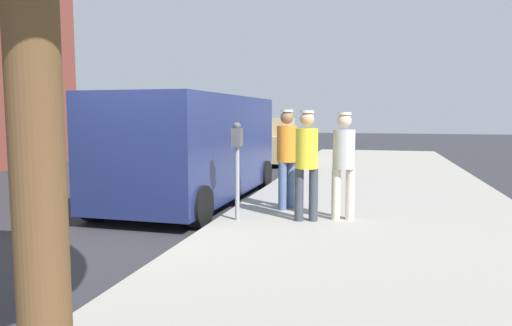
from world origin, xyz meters
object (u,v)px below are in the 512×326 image
at_px(pedestrian_in_gray, 344,159).
at_px(parked_van, 194,146).
at_px(pedestrian_in_yellow, 307,158).
at_px(pedestrian_in_orange, 287,152).
at_px(parked_sedan_ahead, 269,142).
at_px(parking_meter_near, 237,154).

height_order(pedestrian_in_gray, parked_van, parked_van).
relative_size(pedestrian_in_gray, pedestrian_in_yellow, 0.98).
xyz_separation_m(pedestrian_in_orange, parked_sedan_ahead, (-2.35, 9.20, -0.39)).
bearing_deg(pedestrian_in_yellow, parking_meter_near, -169.00).
relative_size(parking_meter_near, pedestrian_in_yellow, 0.90).
height_order(pedestrian_in_gray, pedestrian_in_orange, pedestrian_in_orange).
bearing_deg(parked_van, pedestrian_in_gray, -27.07).
bearing_deg(pedestrian_in_orange, pedestrian_in_yellow, -61.00).
bearing_deg(parking_meter_near, parked_van, 126.64).
bearing_deg(parked_van, pedestrian_in_yellow, -35.47).
height_order(parking_meter_near, pedestrian_in_yellow, pedestrian_in_yellow).
distance_m(parking_meter_near, parked_sedan_ahead, 10.40).
height_order(pedestrian_in_yellow, parked_sedan_ahead, pedestrian_in_yellow).
relative_size(parking_meter_near, pedestrian_in_gray, 0.91).
distance_m(pedestrian_in_gray, parked_sedan_ahead, 10.37).
xyz_separation_m(pedestrian_in_gray, parked_sedan_ahead, (-3.36, 9.80, -0.36)).
height_order(pedestrian_in_orange, pedestrian_in_yellow, pedestrian_in_orange).
distance_m(parking_meter_near, parked_van, 2.51).
bearing_deg(pedestrian_in_gray, pedestrian_in_yellow, -156.57).
distance_m(parking_meter_near, pedestrian_in_orange, 1.19).
bearing_deg(pedestrian_in_yellow, pedestrian_in_gray, 23.43).
bearing_deg(parked_sedan_ahead, pedestrian_in_yellow, -74.34).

